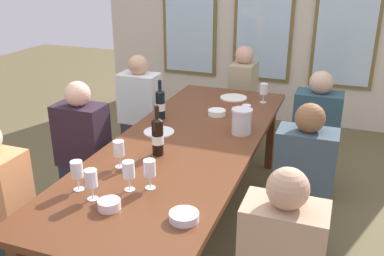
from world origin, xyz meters
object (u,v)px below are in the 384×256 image
at_px(metal_pitcher, 242,121).
at_px(white_plate_0, 159,132).
at_px(wine_glass_5, 77,170).
at_px(seated_person_2, 140,114).
at_px(tasting_bowl_0, 184,217).
at_px(seated_person_1, 303,187).
at_px(dining_table, 185,149).
at_px(wine_bottle_0, 158,136).
at_px(wine_glass_0, 129,171).
at_px(wine_glass_3, 264,90).
at_px(tasting_bowl_2, 109,205).
at_px(tasting_bowl_1, 217,112).
at_px(white_plate_1, 234,98).
at_px(wine_glass_2, 119,150).
at_px(wine_glass_6, 150,169).
at_px(seated_person_3, 315,138).
at_px(wine_glass_4, 246,112).
at_px(wine_bottle_1, 160,104).
at_px(seated_person_6, 242,100).
at_px(seated_person_0, 84,154).
at_px(wine_glass_1, 91,180).

bearing_deg(metal_pitcher, white_plate_0, -161.62).
xyz_separation_m(wine_glass_5, seated_person_2, (-0.51, 1.78, -0.34)).
height_order(tasting_bowl_0, seated_person_1, seated_person_1).
height_order(dining_table, wine_bottle_0, wine_bottle_0).
bearing_deg(wine_glass_0, wine_glass_3, 77.88).
bearing_deg(seated_person_1, white_plate_0, 176.15).
bearing_deg(wine_glass_3, wine_glass_0, -102.12).
xyz_separation_m(white_plate_0, tasting_bowl_2, (0.19, -1.04, 0.02)).
bearing_deg(tasting_bowl_1, white_plate_1, 88.52).
xyz_separation_m(tasting_bowl_0, wine_glass_2, (-0.58, 0.41, 0.10)).
relative_size(metal_pitcher, wine_glass_2, 1.09).
bearing_deg(seated_person_1, metal_pitcher, 151.93).
relative_size(metal_pitcher, wine_bottle_0, 0.56).
relative_size(white_plate_1, wine_glass_6, 1.42).
distance_m(metal_pitcher, seated_person_3, 0.85).
relative_size(metal_pitcher, seated_person_2, 0.17).
distance_m(white_plate_1, wine_glass_5, 1.97).
height_order(dining_table, wine_glass_4, wine_glass_4).
relative_size(white_plate_0, seated_person_1, 0.21).
xyz_separation_m(metal_pitcher, wine_glass_6, (-0.28, -0.97, 0.02)).
xyz_separation_m(metal_pitcher, wine_bottle_1, (-0.69, 0.10, 0.03)).
height_order(dining_table, wine_glass_6, wine_glass_6).
bearing_deg(tasting_bowl_1, wine_glass_6, -89.84).
distance_m(wine_bottle_1, tasting_bowl_2, 1.37).
xyz_separation_m(wine_glass_0, seated_person_6, (0.05, 2.47, -0.33)).
height_order(white_plate_1, metal_pitcher, metal_pitcher).
bearing_deg(metal_pitcher, wine_bottle_1, 172.17).
xyz_separation_m(dining_table, seated_person_1, (0.83, 0.01, -0.15)).
bearing_deg(seated_person_2, white_plate_0, -55.37).
bearing_deg(wine_glass_2, tasting_bowl_1, 75.64).
bearing_deg(seated_person_0, wine_bottle_0, -16.42).
relative_size(dining_table, seated_person_2, 2.47).
bearing_deg(wine_bottle_0, seated_person_3, 51.55).
bearing_deg(wine_glass_6, wine_bottle_0, 108.65).
relative_size(white_plate_1, seated_person_6, 0.22).
relative_size(wine_glass_3, seated_person_2, 0.16).
bearing_deg(white_plate_0, metal_pitcher, 18.38).
relative_size(tasting_bowl_1, wine_glass_5, 0.84).
bearing_deg(wine_glass_3, wine_glass_5, -109.02).
relative_size(wine_glass_0, wine_glass_2, 1.00).
xyz_separation_m(wine_bottle_0, wine_bottle_1, (-0.27, 0.64, -0.01)).
bearing_deg(tasting_bowl_0, white_plate_1, 98.02).
bearing_deg(wine_glass_1, white_plate_0, 93.24).
distance_m(tasting_bowl_1, wine_glass_0, 1.35).
distance_m(wine_bottle_1, wine_glass_0, 1.16).
distance_m(white_plate_0, wine_glass_6, 0.84).
relative_size(wine_bottle_0, wine_bottle_1, 1.06).
relative_size(dining_table, wine_glass_0, 15.77).
relative_size(tasting_bowl_0, wine_glass_5, 0.86).
bearing_deg(dining_table, seated_person_0, -176.73).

